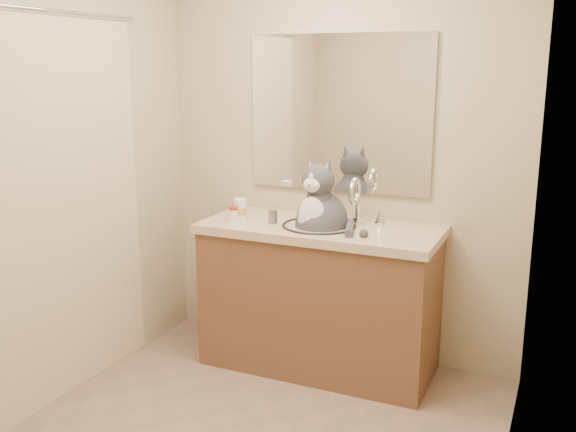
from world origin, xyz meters
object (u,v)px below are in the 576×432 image
at_px(pill_bottle_orange, 240,210).
at_px(grey_canister, 273,217).
at_px(cat, 321,220).
at_px(pill_bottle_redcap, 234,214).

distance_m(pill_bottle_orange, grey_canister, 0.21).
height_order(cat, pill_bottle_redcap, cat).
relative_size(pill_bottle_redcap, pill_bottle_orange, 0.70).
height_order(pill_bottle_redcap, grey_canister, pill_bottle_redcap).
height_order(cat, pill_bottle_orange, cat).
bearing_deg(grey_canister, cat, 12.04).
distance_m(pill_bottle_redcap, pill_bottle_orange, 0.06).
bearing_deg(pill_bottle_orange, grey_canister, -2.64).
distance_m(cat, pill_bottle_redcap, 0.51).
relative_size(cat, grey_canister, 7.43).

